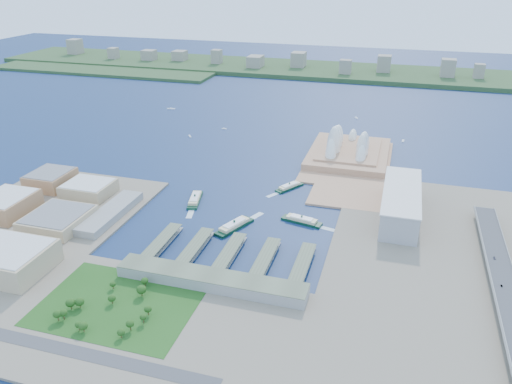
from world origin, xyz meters
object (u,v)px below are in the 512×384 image
(opera_house, at_px, (350,140))
(car_c, at_px, (494,258))
(ferry_c, at_px, (234,224))
(car_b, at_px, (502,286))
(ferry_a, at_px, (195,198))
(ferry_b, at_px, (290,186))
(ferry_d, at_px, (302,219))
(toaster_building, at_px, (401,203))

(opera_house, bearing_deg, car_c, -57.45)
(ferry_c, height_order, car_b, car_b)
(ferry_a, height_order, ferry_b, ferry_a)
(car_c, bearing_deg, ferry_a, 169.79)
(ferry_c, height_order, ferry_d, ferry_c)
(toaster_building, bearing_deg, opera_house, 114.23)
(toaster_building, bearing_deg, car_c, -44.51)
(toaster_building, height_order, ferry_b, toaster_building)
(opera_house, xyz_separation_m, ferry_a, (-184.95, -231.57, -26.77))
(toaster_building, distance_m, ferry_c, 217.23)
(ferry_a, distance_m, ferry_c, 96.68)
(ferry_a, distance_m, car_c, 382.13)
(opera_house, height_order, ferry_a, opera_house)
(opera_house, relative_size, ferry_a, 3.25)
(ferry_a, bearing_deg, opera_house, 38.32)
(ferry_c, distance_m, car_c, 298.77)
(ferry_b, bearing_deg, opera_house, 97.75)
(ferry_c, bearing_deg, toaster_building, -132.46)
(toaster_building, bearing_deg, ferry_c, -155.65)
(toaster_building, xyz_separation_m, ferry_b, (-158.08, 48.05, -15.92))
(opera_house, distance_m, ferry_b, 168.75)
(ferry_c, bearing_deg, ferry_d, -130.28)
(opera_house, height_order, ferry_d, opera_house)
(toaster_building, bearing_deg, ferry_d, -157.11)
(ferry_b, bearing_deg, ferry_a, -113.85)
(opera_house, distance_m, car_b, 400.29)
(ferry_a, bearing_deg, ferry_d, -20.00)
(toaster_building, distance_m, ferry_d, 130.65)
(ferry_a, bearing_deg, car_b, -30.75)
(toaster_building, xyz_separation_m, car_c, (101.00, -99.27, -4.93))
(car_c, bearing_deg, toaster_building, 135.49)
(ferry_c, xyz_separation_m, car_b, (298.44, -62.04, 9.86))
(opera_house, height_order, car_b, opera_house)
(ferry_b, bearing_deg, ferry_d, -36.73)
(opera_house, xyz_separation_m, car_b, (191.00, -351.40, -16.53))
(toaster_building, height_order, ferry_a, toaster_building)
(ferry_b, height_order, ferry_c, ferry_c)
(toaster_building, relative_size, ferry_a, 2.80)
(toaster_building, xyz_separation_m, car_b, (101.00, -151.40, -5.03))
(toaster_building, relative_size, ferry_c, 2.61)
(ferry_b, relative_size, ferry_d, 0.92)
(toaster_building, relative_size, ferry_d, 2.93)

